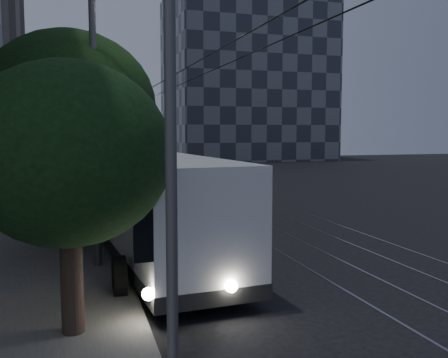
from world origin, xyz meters
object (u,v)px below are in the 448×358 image
streetlamp_far (88,113)px  car_white_c (103,175)px  car_white_b (107,180)px  car_white_d (118,170)px  trolleybus (147,201)px  pickup_silver (142,187)px  car_white_a (133,190)px  streetlamp_near (108,88)px

streetlamp_far → car_white_c: bearing=70.8°
car_white_b → car_white_d: (1.60, 10.43, -0.05)m
trolleybus → streetlamp_far: streetlamp_far is taller
trolleybus → car_white_c: trolleybus is taller
trolleybus → pickup_silver: (1.40, 12.25, -0.90)m
pickup_silver → car_white_a: bearing=132.6°
pickup_silver → streetlamp_near: size_ratio=0.74×
car_white_d → trolleybus: bearing=-75.1°
car_white_d → streetlamp_near: bearing=-77.3°
pickup_silver → streetlamp_far: 9.79m
trolleybus → car_white_a: 13.26m
streetlamp_near → pickup_silver: bearing=78.9°
trolleybus → car_white_a: trolleybus is taller
streetlamp_near → streetlamp_far: 22.05m
car_white_a → car_white_d: 16.30m
car_white_d → streetlamp_far: bearing=-89.2°
pickup_silver → car_white_d: size_ratio=1.72×
car_white_d → car_white_c: bearing=-87.8°
pickup_silver → car_white_b: size_ratio=1.35×
car_white_d → pickup_silver: bearing=-72.4°
car_white_c → streetlamp_far: (-1.10, -3.16, 4.70)m
pickup_silver → car_white_a: 1.06m
pickup_silver → car_white_b: pickup_silver is taller
car_white_b → car_white_a: bearing=-75.6°
pickup_silver → car_white_b: (-1.60, 6.78, -0.21)m
pickup_silver → car_white_d: 17.21m
pickup_silver → car_white_d: pickup_silver is taller
car_white_c → streetlamp_far: streetlamp_far is taller
car_white_a → car_white_c: 10.56m
car_white_c → car_white_d: size_ratio=1.12×
car_white_a → streetlamp_far: size_ratio=0.42×
trolleybus → car_white_b: bearing=85.6°
pickup_silver → car_white_d: bearing=107.2°
car_white_c → streetlamp_far: size_ratio=0.48×
car_white_a → streetlamp_far: 9.05m
car_white_d → streetlamp_far: 10.49m
car_white_a → car_white_c: (-1.16, 10.50, 0.07)m
pickup_silver → streetlamp_far: streetlamp_far is taller
trolleybus → pickup_silver: trolleybus is taller
pickup_silver → car_white_a: pickup_silver is taller
streetlamp_near → car_white_c: bearing=87.5°
car_white_b → car_white_c: 4.64m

